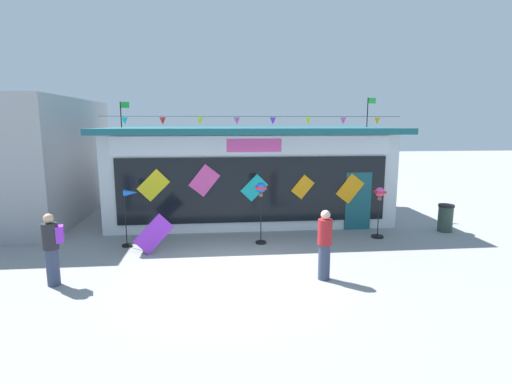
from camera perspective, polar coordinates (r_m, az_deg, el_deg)
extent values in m
plane|color=gray|center=(9.97, -2.74, -11.75)|extent=(80.00, 80.00, 0.00)
cube|color=silver|center=(15.78, -1.14, 2.50)|extent=(10.01, 4.93, 3.29)
cube|color=#195660|center=(15.24, -1.04, 8.83)|extent=(10.41, 5.74, 0.20)
cube|color=silver|center=(13.17, -0.27, 6.68)|extent=(9.21, 0.08, 0.61)
cube|color=#EA4CA3|center=(13.14, -0.26, 6.67)|extent=(1.80, 0.04, 0.43)
cube|color=black|center=(13.35, -0.27, 0.30)|extent=(9.01, 0.06, 2.20)
cube|color=#195660|center=(14.22, 14.35, -1.26)|extent=(0.90, 0.07, 2.00)
cube|color=yellow|center=(13.35, -14.43, 0.93)|extent=(1.08, 0.03, 1.07)
cube|color=#EA4CA3|center=(13.18, -7.38, 1.64)|extent=(1.05, 0.03, 1.09)
cube|color=#19B7BC|center=(13.28, -0.25, 0.60)|extent=(0.93, 0.03, 0.93)
cube|color=orange|center=(13.53, 6.69, 0.72)|extent=(0.81, 0.03, 0.84)
cube|color=orange|center=(13.99, 13.27, 0.46)|extent=(1.00, 0.03, 1.05)
cylinder|color=black|center=(12.88, -0.16, 10.74)|extent=(9.61, 0.01, 0.01)
cone|color=#19B7BC|center=(13.11, -18.24, 9.63)|extent=(0.20, 0.20, 0.22)
cone|color=red|center=(12.92, -13.17, 9.86)|extent=(0.20, 0.20, 0.22)
cone|color=yellow|center=(12.82, -7.98, 10.03)|extent=(0.20, 0.20, 0.22)
cone|color=#EA4CA3|center=(12.83, -2.76, 10.11)|extent=(0.20, 0.20, 0.22)
cone|color=purple|center=(12.95, 2.42, 10.11)|extent=(0.20, 0.20, 0.22)
cone|color=yellow|center=(13.16, 7.47, 10.03)|extent=(0.20, 0.20, 0.22)
cone|color=#EA4CA3|center=(13.47, 12.31, 9.89)|extent=(0.20, 0.20, 0.22)
cone|color=orange|center=(13.86, 16.91, 9.68)|extent=(0.20, 0.20, 0.22)
cylinder|color=black|center=(15.98, -18.72, 10.42)|extent=(0.04, 0.04, 0.95)
cube|color=green|center=(15.96, -18.23, 11.73)|extent=(0.32, 0.02, 0.22)
cylinder|color=black|center=(16.72, 15.62, 10.89)|extent=(0.04, 0.04, 1.15)
cube|color=green|center=(16.79, 16.21, 12.41)|extent=(0.32, 0.02, 0.22)
cylinder|color=black|center=(12.71, -17.91, -7.27)|extent=(0.30, 0.30, 0.06)
cylinder|color=black|center=(12.51, -18.11, -3.81)|extent=(0.03, 0.03, 1.64)
cone|color=blue|center=(12.31, -17.46, -0.10)|extent=(0.41, 0.27, 0.20)
cylinder|color=#19B7BC|center=(12.35, -18.31, -0.11)|extent=(0.03, 0.16, 0.16)
cylinder|color=black|center=(12.41, 0.69, -7.19)|extent=(0.33, 0.33, 0.06)
cylinder|color=black|center=(12.21, 0.70, -3.77)|extent=(0.03, 0.03, 1.58)
sphere|color=blue|center=(12.02, 0.71, 0.62)|extent=(0.31, 0.31, 0.31)
cube|color=red|center=(12.02, 0.71, 0.62)|extent=(0.32, 0.32, 0.07)
cube|color=brown|center=(12.06, 0.70, -0.39)|extent=(0.10, 0.10, 0.10)
cylinder|color=black|center=(13.60, 16.93, -6.09)|extent=(0.39, 0.39, 0.06)
cylinder|color=black|center=(13.45, 17.06, -3.46)|extent=(0.03, 0.03, 1.34)
sphere|color=#EA4CA3|center=(13.29, 17.24, 0.01)|extent=(0.31, 0.31, 0.31)
cube|color=red|center=(13.29, 17.24, 0.01)|extent=(0.31, 0.31, 0.07)
cube|color=brown|center=(13.32, 17.20, -0.89)|extent=(0.10, 0.10, 0.10)
cylinder|color=#333D56|center=(9.71, 9.69, -9.79)|extent=(0.28, 0.28, 0.86)
cylinder|color=maroon|center=(9.49, 9.82, -5.64)|extent=(0.34, 0.34, 0.60)
sphere|color=beige|center=(9.39, 9.90, -3.23)|extent=(0.22, 0.22, 0.22)
cylinder|color=#333D56|center=(10.34, -27.00, -9.53)|extent=(0.28, 0.28, 0.86)
cylinder|color=#232328|center=(10.13, -27.33, -5.63)|extent=(0.34, 0.34, 0.60)
sphere|color=tan|center=(10.04, -27.51, -3.37)|extent=(0.22, 0.22, 0.22)
cube|color=purple|center=(10.11, -26.21, -5.40)|extent=(0.23, 0.29, 0.38)
cylinder|color=#2D4238|center=(15.08, 25.40, -3.52)|extent=(0.48, 0.48, 0.86)
cylinder|color=black|center=(14.98, 25.53, -1.77)|extent=(0.52, 0.52, 0.08)
cube|color=purple|center=(11.73, -14.38, -5.84)|extent=(1.12, 0.38, 1.12)
cube|color=#99999E|center=(18.16, -32.72, 3.93)|extent=(6.27, 7.54, 4.56)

